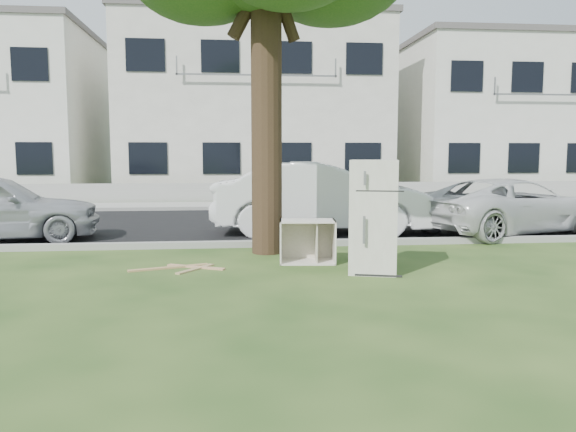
{
  "coord_description": "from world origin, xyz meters",
  "views": [
    {
      "loc": [
        -1.04,
        -8.18,
        1.79
      ],
      "look_at": [
        -0.14,
        0.6,
        0.8
      ],
      "focal_mm": 35.0,
      "sensor_mm": 36.0,
      "label": 1
    }
  ],
  "objects": [
    {
      "name": "ground",
      "position": [
        0.0,
        0.0,
        0.0
      ],
      "size": [
        120.0,
        120.0,
        0.0
      ],
      "primitive_type": "plane",
      "color": "#223F16"
    },
    {
      "name": "kerb_near",
      "position": [
        0.0,
        2.45,
        0.0
      ],
      "size": [
        120.0,
        0.18,
        0.12
      ],
      "primitive_type": "cube",
      "color": "gray",
      "rests_on": "ground"
    },
    {
      "name": "car_center",
      "position": [
        0.99,
        4.16,
        0.8
      ],
      "size": [
        4.99,
        2.18,
        1.59
      ],
      "primitive_type": "imported",
      "rotation": [
        0.0,
        0.0,
        1.47
      ],
      "color": "silver",
      "rests_on": "ground"
    },
    {
      "name": "townhouse_center",
      "position": [
        0.0,
        17.5,
        3.72
      ],
      "size": [
        11.22,
        8.16,
        7.44
      ],
      "color": "silver",
      "rests_on": "ground"
    },
    {
      "name": "road",
      "position": [
        0.0,
        6.0,
        0.01
      ],
      "size": [
        120.0,
        7.0,
        0.01
      ],
      "primitive_type": "cube",
      "color": "black",
      "rests_on": "ground"
    },
    {
      "name": "fridge",
      "position": [
        1.08,
        -0.03,
        0.84
      ],
      "size": [
        0.85,
        0.81,
        1.69
      ],
      "primitive_type": "cube",
      "rotation": [
        0.0,
        0.0,
        -0.28
      ],
      "color": "beige",
      "rests_on": "ground"
    },
    {
      "name": "plank_c",
      "position": [
        -1.6,
        0.42,
        0.01
      ],
      "size": [
        0.56,
        0.72,
        0.02
      ],
      "primitive_type": "cube",
      "rotation": [
        0.0,
        0.0,
        0.93
      ],
      "color": "tan",
      "rests_on": "ground"
    },
    {
      "name": "kerb_far",
      "position": [
        0.0,
        9.55,
        0.0
      ],
      "size": [
        120.0,
        0.18,
        0.12
      ],
      "primitive_type": "cube",
      "color": "gray",
      "rests_on": "ground"
    },
    {
      "name": "car_right",
      "position": [
        5.19,
        3.72,
        0.62
      ],
      "size": [
        4.87,
        3.45,
        1.23
      ],
      "primitive_type": "imported",
      "rotation": [
        0.0,
        0.0,
        1.92
      ],
      "color": "silver",
      "rests_on": "ground"
    },
    {
      "name": "sidewalk",
      "position": [
        0.0,
        11.0,
        0.01
      ],
      "size": [
        120.0,
        2.8,
        0.01
      ],
      "primitive_type": "cube",
      "color": "gray",
      "rests_on": "ground"
    },
    {
      "name": "low_wall",
      "position": [
        0.0,
        12.6,
        0.35
      ],
      "size": [
        120.0,
        0.15,
        0.7
      ],
      "primitive_type": "cube",
      "color": "gray",
      "rests_on": "ground"
    },
    {
      "name": "cabinet",
      "position": [
        0.2,
        0.83,
        0.35
      ],
      "size": [
        0.95,
        0.64,
        0.7
      ],
      "primitive_type": "cube",
      "rotation": [
        0.0,
        0.0,
        -0.09
      ],
      "color": "silver",
      "rests_on": "ground"
    },
    {
      "name": "townhouse_right",
      "position": [
        12.0,
        17.5,
        3.42
      ],
      "size": [
        10.2,
        8.16,
        6.84
      ],
      "color": "silver",
      "rests_on": "ground"
    },
    {
      "name": "plank_b",
      "position": [
        -1.6,
        0.57,
        0.01
      ],
      "size": [
        0.93,
        0.53,
        0.02
      ],
      "primitive_type": "cube",
      "rotation": [
        0.0,
        0.0,
        -0.46
      ],
      "color": "tan",
      "rests_on": "ground"
    },
    {
      "name": "plank_a",
      "position": [
        -2.02,
        0.56,
        0.01
      ],
      "size": [
        1.22,
        0.51,
        0.03
      ],
      "primitive_type": "cube",
      "rotation": [
        0.0,
        0.0,
        0.34
      ],
      "color": "tan",
      "rests_on": "ground"
    }
  ]
}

